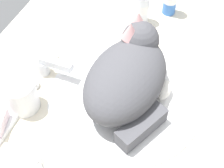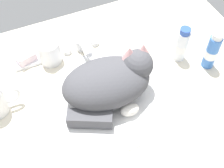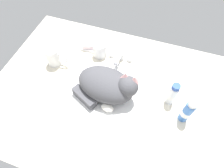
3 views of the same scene
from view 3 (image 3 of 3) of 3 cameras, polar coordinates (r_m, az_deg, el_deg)
ground_plane at (r=89.95cm, az=-1.72°, el=-3.15°), size 110.00×82.50×3.00cm
sink_basin at (r=88.26cm, az=-1.75°, el=-2.52°), size 37.43×37.43×0.90cm
faucet at (r=98.24cm, az=2.41°, el=8.32°), size 12.83×10.58×6.16cm
cat at (r=81.85cm, az=-1.12°, el=-0.40°), size 29.28×21.09×15.61cm
coffee_mug at (r=99.62cm, az=-17.28°, el=7.97°), size 11.60×7.13×9.90cm
rinse_cup at (r=99.79cm, az=-3.68°, el=10.40°), size 7.26×7.26×8.15cm
soap_dish at (r=106.41cm, az=-6.99°, el=11.07°), size 9.00×6.40×1.20cm
soap_bar at (r=105.00cm, az=-7.10°, el=11.82°), size 7.15×6.26×2.77cm
toothpaste_bottle at (r=85.35cm, az=17.80°, el=-2.98°), size 4.01×4.01×12.94cm
mouthwash_bottle at (r=82.83cm, az=21.84°, el=-7.80°), size 4.06×4.06×13.97cm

